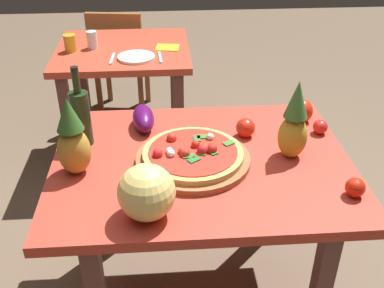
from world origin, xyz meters
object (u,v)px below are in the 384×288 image
object	(u,v)px
tomato_near_board	(355,187)
fork_utensil	(112,58)
drinking_glass_water	(92,40)
dinner_plate	(136,57)
background_table	(124,68)
bell_pepper	(301,111)
knife_utensil	(160,57)
pineapple_right	(73,140)
eggplant	(143,118)
dining_chair	(120,57)
pineapple_left	(294,124)
pizza_board	(193,159)
display_table	(201,180)
napkin_folded	(167,47)
tomato_beside_pepper	(320,127)
pizza	(193,153)
wine_bottle	(81,116)
drinking_glass_juice	(70,43)
melon	(147,192)
tomato_by_bottle	(246,128)

from	to	relation	value
tomato_near_board	fork_utensil	world-z (taller)	tomato_near_board
drinking_glass_water	dinner_plate	xyz separation A→B (m)	(0.28, -0.20, -0.04)
background_table	bell_pepper	distance (m)	1.34
drinking_glass_water	knife_utensil	size ratio (longest dim) A/B	0.59
pineapple_right	fork_utensil	size ratio (longest dim) A/B	1.66
eggplant	dining_chair	bearing A→B (deg)	97.98
pineapple_left	pizza_board	bearing A→B (deg)	-177.25
display_table	pizza_board	world-z (taller)	pizza_board
dining_chair	pizza_board	world-z (taller)	dining_chair
pizza_board	drinking_glass_water	world-z (taller)	drinking_glass_water
dinner_plate	napkin_folded	bearing A→B (deg)	41.74
drinking_glass_water	fork_utensil	world-z (taller)	drinking_glass_water
dining_chair	dinner_plate	world-z (taller)	dining_chair
dining_chair	pizza_board	xyz separation A→B (m)	(0.42, -1.92, 0.30)
display_table	dinner_plate	world-z (taller)	dinner_plate
napkin_folded	background_table	bearing A→B (deg)	174.64
display_table	tomato_beside_pepper	size ratio (longest dim) A/B	18.58
eggplant	drinking_glass_water	distance (m)	1.09
pineapple_left	background_table	bearing A→B (deg)	119.08
dining_chair	pizza_board	size ratio (longest dim) A/B	1.95
display_table	pizza	size ratio (longest dim) A/B	2.99
pineapple_left	tomato_beside_pepper	world-z (taller)	pineapple_left
pizza	wine_bottle	world-z (taller)	wine_bottle
tomato_beside_pepper	drinking_glass_juice	distance (m)	1.63
tomato_beside_pepper	drinking_glass_juice	bearing A→B (deg)	137.55
bell_pepper	drinking_glass_juice	bearing A→B (deg)	139.45
wine_bottle	dinner_plate	size ratio (longest dim) A/B	1.50
display_table	melon	xyz separation A→B (m)	(-0.20, -0.32, 0.19)
pizza	napkin_folded	bearing A→B (deg)	92.68
tomato_beside_pepper	fork_utensil	distance (m)	1.33
drinking_glass_juice	fork_utensil	size ratio (longest dim) A/B	0.57
pineapple_left	napkin_folded	size ratio (longest dim) A/B	2.24
pizza	pineapple_left	xyz separation A→B (m)	(0.38, 0.02, 0.10)
eggplant	drinking_glass_water	xyz separation A→B (m)	(-0.33, 1.04, 0.01)
dining_chair	pizza	bearing A→B (deg)	110.07
pizza	tomato_beside_pepper	world-z (taller)	pizza
dining_chair	wine_bottle	bearing A→B (deg)	97.46
wine_bottle	pineapple_left	world-z (taller)	wine_bottle
melon	tomato_by_bottle	bearing A→B (deg)	50.04
tomato_near_board	knife_utensil	distance (m)	1.51
pineapple_right	drinking_glass_water	distance (m)	1.36
pizza_board	melon	distance (m)	0.35
eggplant	drinking_glass_juice	xyz separation A→B (m)	(-0.46, 0.99, 0.01)
background_table	tomato_near_board	world-z (taller)	tomato_near_board
dining_chair	tomato_near_board	size ratio (longest dim) A/B	12.45
drinking_glass_water	pizza	bearing A→B (deg)	-68.42
wine_bottle	fork_utensil	size ratio (longest dim) A/B	1.83
wine_bottle	napkin_folded	world-z (taller)	wine_bottle
knife_utensil	dining_chair	bearing A→B (deg)	108.03
bell_pepper	drinking_glass_juice	distance (m)	1.51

